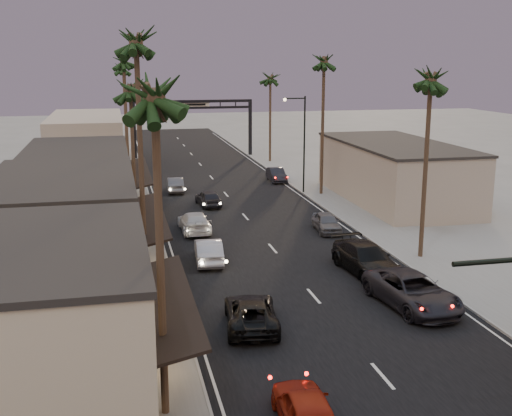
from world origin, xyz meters
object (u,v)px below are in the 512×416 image
streetlight_right (301,136)px  palm_ra (431,73)px  oncoming_red (306,410)px  curbside_black (366,259)px  palm_rb (324,57)px  oncoming_pickup (251,312)px  arch (193,114)px  streetlight_left (142,126)px  palm_lb (136,35)px  palm_ld (124,58)px  oncoming_silver (209,251)px  palm_lc (130,85)px  curbside_near (412,291)px  palm_la (154,84)px  palm_rc (270,75)px  palm_far (123,66)px

streetlight_right → palm_ra: (1.68, -21.00, 6.11)m
oncoming_red → curbside_black: size_ratio=0.75×
palm_rb → oncoming_pickup: palm_rb is taller
arch → palm_rb: 28.24m
streetlight_left → palm_lb: bearing=-92.7°
curbside_black → arch: bearing=89.7°
palm_ld → oncoming_silver: bearing=-82.1°
palm_lc → curbside_near: palm_lc is taller
palm_la → palm_ra: same height
streetlight_right → palm_lb: palm_lb is taller
streetlight_right → palm_la: bearing=-113.3°
oncoming_red → oncoming_silver: 19.05m
palm_la → palm_ra: 22.82m
arch → curbside_near: (4.39, -53.50, -4.68)m
palm_lb → oncoming_pickup: size_ratio=3.01×
palm_rc → oncoming_silver: 41.34m
palm_lb → oncoming_pickup: bearing=-53.6°
arch → palm_lc: size_ratio=1.25×
arch → palm_far: size_ratio=1.15×
arch → oncoming_red: 63.31m
palm_la → palm_ld: size_ratio=0.93×
arch → palm_la: (-8.60, -61.00, 5.91)m
arch → oncoming_red: arch is taller
palm_rb → oncoming_silver: palm_rb is taller
arch → oncoming_pickup: size_ratio=3.01×
palm_far → curbside_near: bearing=-78.3°
palm_lc → arch: bearing=75.8°
oncoming_pickup → curbside_black: (8.20, 6.14, 0.16)m
streetlight_right → palm_rc: size_ratio=0.74×
palm_ld → palm_far: size_ratio=1.08×
curbside_black → palm_rc: bearing=78.7°
arch → streetlight_right: 25.94m
palm_lc → palm_rc: (17.20, 28.00, 0.00)m
palm_lb → curbside_near: (12.99, -5.50, -12.54)m
curbside_black → streetlight_left: bearing=101.9°
oncoming_pickup → curbside_black: size_ratio=0.85×
oncoming_pickup → palm_rb: bearing=-106.7°
palm_lb → oncoming_pickup: palm_lb is taller
arch → palm_ra: (8.60, -46.00, 5.91)m
arch → palm_lc: palm_lc is taller
palm_lc → oncoming_red: bearing=-81.1°
curbside_near → oncoming_pickup: bearing=177.4°
streetlight_left → oncoming_red: size_ratio=2.02×
streetlight_right → streetlight_left: (-13.84, 13.00, 0.00)m
oncoming_silver → palm_la: bearing=80.9°
oncoming_pickup → palm_lc: bearing=-69.8°
palm_far → palm_lc: bearing=-90.4°
palm_far → oncoming_red: 71.92m
palm_lb → curbside_near: size_ratio=2.49×
streetlight_left → palm_rb: size_ratio=0.63×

